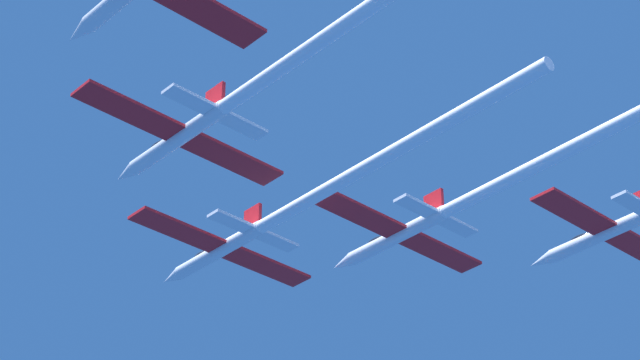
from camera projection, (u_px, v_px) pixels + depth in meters
The scene contains 3 objects.
jet_lead at pixel (299, 205), 93.47m from camera, with size 17.21×41.65×2.85m.
jet_left_wing at pixel (276, 71), 80.75m from camera, with size 17.21×43.98×2.85m.
jet_right_wing at pixel (512, 178), 92.00m from camera, with size 17.21×47.07×2.85m.
Camera 1 is at (-52.53, -70.88, -48.42)m, focal length 68.52 mm.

